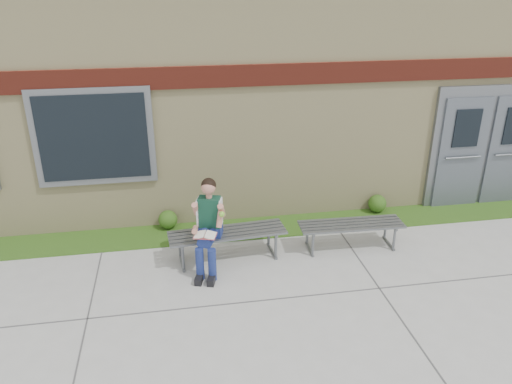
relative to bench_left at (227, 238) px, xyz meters
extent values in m
plane|color=#9E9E99|center=(1.02, -1.70, -0.36)|extent=(80.00, 80.00, 0.00)
cube|color=#294C14|center=(1.02, 0.90, -0.35)|extent=(16.00, 0.80, 0.02)
cube|color=beige|center=(1.02, 4.30, 1.64)|extent=(16.00, 6.00, 4.00)
cube|color=maroon|center=(1.02, 1.27, 2.24)|extent=(16.00, 0.06, 0.35)
cube|color=slate|center=(-1.98, 1.26, 1.34)|extent=(1.90, 0.08, 1.60)
cube|color=black|center=(-1.98, 1.22, 1.34)|extent=(1.70, 0.04, 1.40)
cube|color=slate|center=(5.02, 1.26, 0.79)|extent=(2.20, 0.08, 2.30)
cube|color=#505660|center=(4.52, 1.21, 0.69)|extent=(0.92, 0.06, 2.10)
cube|color=#505660|center=(5.52, 1.21, 0.69)|extent=(0.92, 0.06, 2.10)
cube|color=slate|center=(0.00, 0.00, 0.09)|extent=(1.84, 0.65, 0.04)
cube|color=slate|center=(-0.72, 0.00, -0.16)|extent=(0.08, 0.50, 0.41)
cube|color=slate|center=(0.72, 0.00, -0.16)|extent=(0.08, 0.50, 0.41)
cube|color=slate|center=(2.00, 0.00, 0.06)|extent=(1.69, 0.52, 0.03)
cube|color=slate|center=(1.33, 0.00, -0.17)|extent=(0.06, 0.47, 0.38)
cube|color=slate|center=(2.67, 0.00, -0.17)|extent=(0.06, 0.47, 0.38)
cube|color=navy|center=(-0.26, -0.05, 0.19)|extent=(0.40, 0.33, 0.16)
cube|color=#0D3226|center=(-0.26, -0.07, 0.50)|extent=(0.37, 0.28, 0.46)
sphere|color=tan|center=(-0.27, -0.08, 0.90)|extent=(0.26, 0.26, 0.21)
sphere|color=black|center=(-0.26, -0.06, 0.92)|extent=(0.27, 0.27, 0.22)
cylinder|color=navy|center=(-0.42, -0.28, 0.21)|extent=(0.26, 0.45, 0.15)
cylinder|color=navy|center=(-0.24, -0.33, 0.21)|extent=(0.26, 0.45, 0.15)
cylinder|color=navy|center=(-0.47, -0.51, -0.11)|extent=(0.12, 0.12, 0.50)
cylinder|color=navy|center=(-0.29, -0.56, -0.11)|extent=(0.12, 0.12, 0.50)
cube|color=black|center=(-0.49, -0.58, -0.31)|extent=(0.17, 0.28, 0.10)
cube|color=black|center=(-0.31, -0.63, -0.31)|extent=(0.17, 0.28, 0.10)
cylinder|color=tan|center=(-0.47, -0.07, 0.56)|extent=(0.15, 0.24, 0.27)
cylinder|color=tan|center=(-0.10, -0.18, 0.56)|extent=(0.15, 0.24, 0.27)
cube|color=white|center=(-0.37, -0.42, 0.31)|extent=(0.36, 0.30, 0.02)
cube|color=#BA454A|center=(-0.37, -0.42, 0.30)|extent=(0.36, 0.31, 0.01)
sphere|color=#78BE32|center=(-0.11, -0.32, 0.57)|extent=(0.08, 0.08, 0.08)
sphere|color=#294C14|center=(-0.91, 1.15, -0.18)|extent=(0.33, 0.33, 0.33)
sphere|color=#294C14|center=(2.94, 1.15, -0.17)|extent=(0.33, 0.33, 0.33)
camera|label=1|loc=(-0.72, -6.75, 3.72)|focal=35.00mm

